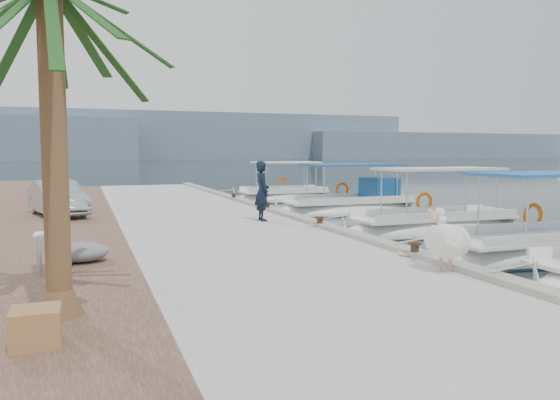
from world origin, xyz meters
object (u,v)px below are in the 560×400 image
Objects in this scene: fishing_caique_e at (283,199)px; fisherman at (262,191)px; fishing_caique_b at (554,253)px; parked_car at (58,198)px; fishing_caique_d at (350,209)px; pelican at (446,240)px; fishing_caique_c at (433,230)px.

fisherman is (-5.02, -11.68, 1.36)m from fishing_caique_e.
fishing_caique_b and fishing_caique_e have the same top height.
fisherman is at bearing -46.64° from parked_car.
fishing_caique_b is at bearing -54.66° from parked_car.
fishing_caique_b is 1.10× the size of fishing_caique_d.
pelican is (-4.12, -20.13, 0.98)m from fishing_caique_e.
fishing_caique_e is at bearing 78.44° from pelican.
fishing_caique_d is 1.21× the size of fishing_caique_e.
fishing_caique_d reaches higher than pelican.
fishing_caique_c is at bearing 55.97° from pelican.
fishing_caique_d is at bearing -83.90° from fishing_caique_e.
fishing_caique_b reaches higher than pelican.
fishing_caique_e is at bearing 92.36° from fishing_caique_c.
fishing_caique_d is 1.87× the size of parked_car.
fishing_caique_d is 12.23m from parked_car.
fishing_caique_d is (-0.26, 11.13, 0.07)m from fishing_caique_b.
fisherman reaches higher than fishing_caique_b.
fisherman is at bearing 134.16° from fishing_caique_b.
parked_car is (-6.40, 3.83, -0.36)m from fisherman.
fishing_caique_c and fishing_caique_d have the same top height.
fishing_caique_c and fishing_caique_e have the same top height.
fishing_caique_c is 0.98× the size of fishing_caique_d.
fishing_caique_d is (0.17, 6.50, 0.07)m from fishing_caique_c.
fishing_caique_e is (-0.55, 13.23, 0.00)m from fishing_caique_c.
fishing_caique_c is at bearing -87.64° from fishing_caique_e.
fishing_caique_c reaches higher than pelican.
parked_car is at bearing 141.09° from fishing_caique_b.
fishing_caique_b is 5.67m from pelican.
fishing_caique_e is 1.55× the size of parked_car.
parked_car is at bearing -174.74° from fishing_caique_d.
parked_car is (-7.30, 12.28, 0.02)m from pelican.
fisherman reaches higher than fishing_caique_c.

